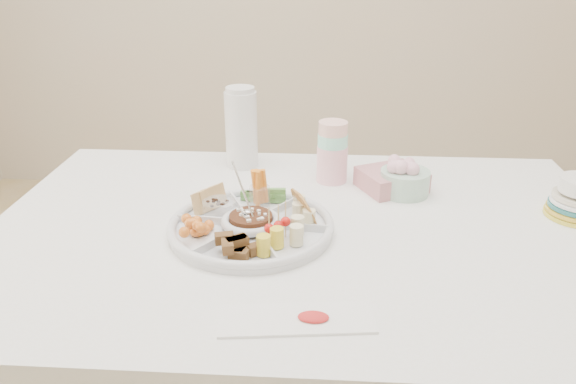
{
  "coord_description": "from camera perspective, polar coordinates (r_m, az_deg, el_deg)",
  "views": [
    {
      "loc": [
        0.04,
        -1.19,
        1.38
      ],
      "look_at": [
        -0.04,
        0.07,
        0.82
      ],
      "focal_mm": 35.0,
      "sensor_mm": 36.0,
      "label": 1
    }
  ],
  "objects": [
    {
      "name": "dining_table",
      "position": [
        1.56,
        1.46,
        -16.07
      ],
      "size": [
        1.52,
        1.02,
        0.76
      ],
      "primitive_type": "cube",
      "color": "white",
      "rests_on": "floor"
    },
    {
      "name": "tortillas",
      "position": [
        1.34,
        1.51,
        -1.53
      ],
      "size": [
        0.12,
        0.12,
        0.06
      ],
      "primitive_type": null,
      "rotation": [
        0.0,
        0.0,
        -0.1
      ],
      "color": "#C08245",
      "rests_on": "party_tray"
    },
    {
      "name": "granola_chunks",
      "position": [
        1.19,
        -5.16,
        -5.48
      ],
      "size": [
        0.12,
        0.12,
        0.05
      ],
      "primitive_type": null,
      "rotation": [
        0.0,
        0.0,
        -0.1
      ],
      "color": "brown",
      "rests_on": "party_tray"
    },
    {
      "name": "cup_stack",
      "position": [
        1.57,
        4.57,
        5.19
      ],
      "size": [
        0.09,
        0.09,
        0.24
      ],
      "primitive_type": "cylinder",
      "rotation": [
        0.0,
        0.0,
        -0.09
      ],
      "color": "#B2BFA8",
      "rests_on": "dining_table"
    },
    {
      "name": "pita_raisins",
      "position": [
        1.39,
        -7.75,
        -0.88
      ],
      "size": [
        0.12,
        0.12,
        0.06
      ],
      "primitive_type": null,
      "rotation": [
        0.0,
        0.0,
        -0.1
      ],
      "color": "tan",
      "rests_on": "party_tray"
    },
    {
      "name": "thermos",
      "position": [
        1.68,
        -4.77,
        6.62
      ],
      "size": [
        0.11,
        0.11,
        0.25
      ],
      "primitive_type": "cylinder",
      "rotation": [
        0.0,
        0.0,
        -0.2
      ],
      "color": "white",
      "rests_on": "dining_table"
    },
    {
      "name": "flower_bowl",
      "position": [
        1.53,
        11.81,
        1.55
      ],
      "size": [
        0.14,
        0.14,
        0.1
      ],
      "primitive_type": "cylinder",
      "rotation": [
        0.0,
        0.0,
        0.05
      ],
      "color": "#AFDBC5",
      "rests_on": "dining_table"
    },
    {
      "name": "party_tray",
      "position": [
        1.31,
        -3.77,
        -3.25
      ],
      "size": [
        0.41,
        0.41,
        0.04
      ],
      "primitive_type": "cylinder",
      "rotation": [
        0.0,
        0.0,
        -0.1
      ],
      "color": "silver",
      "rests_on": "dining_table"
    },
    {
      "name": "bean_dip",
      "position": [
        1.31,
        -3.78,
        -2.95
      ],
      "size": [
        0.11,
        0.11,
        0.04
      ],
      "primitive_type": "cylinder",
      "rotation": [
        0.0,
        0.0,
        -0.1
      ],
      "color": "black",
      "rests_on": "party_tray"
    },
    {
      "name": "placemat",
      "position": [
        1.03,
        0.88,
        -12.79
      ],
      "size": [
        0.29,
        0.12,
        0.01
      ],
      "primitive_type": "cube",
      "rotation": [
        0.0,
        0.0,
        0.11
      ],
      "color": "white",
      "rests_on": "dining_table"
    },
    {
      "name": "banana_tomato",
      "position": [
        1.22,
        0.68,
        -3.49
      ],
      "size": [
        0.11,
        0.11,
        0.08
      ],
      "primitive_type": null,
      "rotation": [
        0.0,
        0.0,
        -0.1
      ],
      "color": "#D2CF60",
      "rests_on": "party_tray"
    },
    {
      "name": "napkin_stack",
      "position": [
        1.57,
        10.46,
        1.26
      ],
      "size": [
        0.21,
        0.2,
        0.05
      ],
      "primitive_type": "cube",
      "rotation": [
        0.0,
        0.0,
        0.47
      ],
      "color": "#C17D82",
      "rests_on": "dining_table"
    },
    {
      "name": "cherries",
      "position": [
        1.28,
        -9.36,
        -3.62
      ],
      "size": [
        0.12,
        0.12,
        0.04
      ],
      "primitive_type": null,
      "rotation": [
        0.0,
        0.0,
        -0.1
      ],
      "color": "orange",
      "rests_on": "party_tray"
    },
    {
      "name": "carrot_cucumber",
      "position": [
        1.41,
        -2.66,
        0.64
      ],
      "size": [
        0.11,
        0.11,
        0.09
      ],
      "primitive_type": null,
      "rotation": [
        0.0,
        0.0,
        -0.1
      ],
      "color": "orange",
      "rests_on": "party_tray"
    }
  ]
}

